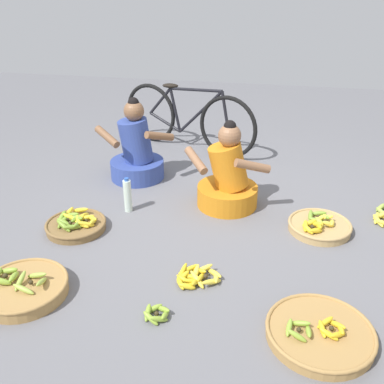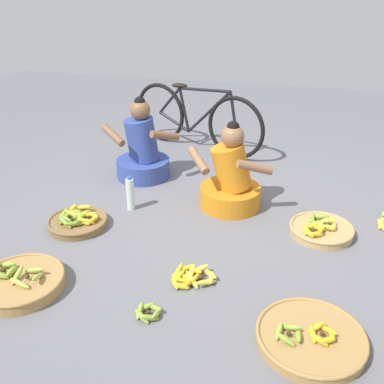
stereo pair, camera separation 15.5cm
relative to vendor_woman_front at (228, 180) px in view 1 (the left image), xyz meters
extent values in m
plane|color=slate|center=(-0.21, -0.30, -0.24)|extent=(10.00, 10.00, 0.00)
cylinder|color=orange|center=(0.00, 0.00, -0.15)|extent=(0.52, 0.52, 0.18)
cylinder|color=orange|center=(0.00, 0.00, 0.12)|extent=(0.38, 0.30, 0.43)
sphere|color=#8C6042|center=(0.00, 0.00, 0.39)|extent=(0.19, 0.19, 0.19)
sphere|color=black|center=(0.00, 0.00, 0.47)|extent=(0.10, 0.10, 0.10)
cylinder|color=#8C6042|center=(-0.26, -0.10, 0.20)|extent=(0.25, 0.28, 0.16)
cylinder|color=#8C6042|center=(0.21, -0.12, 0.20)|extent=(0.31, 0.20, 0.16)
cylinder|color=#334793|center=(-0.94, 0.40, -0.15)|extent=(0.52, 0.52, 0.18)
cylinder|color=#334793|center=(-0.94, 0.40, 0.14)|extent=(0.39, 0.36, 0.44)
sphere|color=brown|center=(-0.94, 0.40, 0.43)|extent=(0.19, 0.19, 0.19)
sphere|color=black|center=(-0.94, 0.40, 0.51)|extent=(0.10, 0.10, 0.10)
cylinder|color=brown|center=(-1.16, 0.23, 0.22)|extent=(0.30, 0.23, 0.16)
cylinder|color=brown|center=(-0.69, 0.34, 0.22)|extent=(0.25, 0.28, 0.16)
torus|color=black|center=(-1.10, 1.45, 0.10)|extent=(0.66, 0.28, 0.68)
torus|color=black|center=(-0.15, 1.09, 0.10)|extent=(0.66, 0.28, 0.68)
cylinder|color=black|center=(-0.47, 1.21, 0.21)|extent=(0.53, 0.22, 0.55)
cylinder|color=black|center=(-0.77, 1.32, 0.19)|extent=(0.15, 0.08, 0.49)
cylinder|color=black|center=(-0.53, 1.23, 0.45)|extent=(0.62, 0.25, 0.08)
cylinder|color=black|center=(-0.91, 1.37, 0.02)|extent=(0.41, 0.17, 0.18)
cylinder|color=black|center=(-0.97, 1.40, 0.26)|extent=(0.31, 0.14, 0.35)
cylinder|color=black|center=(-0.18, 1.11, 0.29)|extent=(0.12, 0.07, 0.38)
ellipsoid|color=black|center=(-0.83, 1.35, 0.45)|extent=(0.18, 0.08, 0.05)
cylinder|color=#A87F47|center=(0.71, -1.44, -0.21)|extent=(0.59, 0.59, 0.06)
torus|color=#A87F47|center=(0.71, -1.44, -0.18)|extent=(0.60, 0.60, 0.02)
ellipsoid|color=gold|center=(0.81, -1.44, -0.16)|extent=(0.04, 0.12, 0.06)
ellipsoid|color=gold|center=(0.79, -1.41, -0.16)|extent=(0.11, 0.10, 0.05)
ellipsoid|color=gold|center=(0.73, -1.41, -0.16)|extent=(0.11, 0.10, 0.07)
ellipsoid|color=gold|center=(0.71, -1.46, -0.16)|extent=(0.06, 0.12, 0.06)
ellipsoid|color=gold|center=(0.75, -1.49, -0.16)|extent=(0.12, 0.07, 0.06)
ellipsoid|color=gold|center=(0.80, -1.49, -0.16)|extent=(0.11, 0.10, 0.06)
sphere|color=#382D19|center=(0.76, -1.45, -0.16)|extent=(0.03, 0.03, 0.03)
ellipsoid|color=#8CAD38|center=(0.64, -1.49, -0.16)|extent=(0.04, 0.12, 0.05)
ellipsoid|color=#8CAD38|center=(0.60, -1.44, -0.16)|extent=(0.12, 0.05, 0.06)
ellipsoid|color=#8CAD38|center=(0.54, -1.49, -0.16)|extent=(0.05, 0.12, 0.06)
ellipsoid|color=#8CAD38|center=(0.58, -1.54, -0.15)|extent=(0.12, 0.05, 0.07)
sphere|color=#382D19|center=(0.59, -1.49, -0.16)|extent=(0.03, 0.03, 0.03)
cylinder|color=tan|center=(0.77, -0.27, -0.21)|extent=(0.48, 0.48, 0.06)
torus|color=tan|center=(0.77, -0.27, -0.18)|extent=(0.49, 0.49, 0.02)
ellipsoid|color=yellow|center=(0.86, -0.28, -0.16)|extent=(0.05, 0.12, 0.06)
ellipsoid|color=yellow|center=(0.82, -0.22, -0.15)|extent=(0.12, 0.06, 0.08)
ellipsoid|color=yellow|center=(0.77, -0.23, -0.15)|extent=(0.11, 0.10, 0.07)
ellipsoid|color=yellow|center=(0.76, -0.30, -0.16)|extent=(0.09, 0.12, 0.06)
ellipsoid|color=yellow|center=(0.83, -0.32, -0.15)|extent=(0.12, 0.08, 0.08)
sphere|color=#382D19|center=(0.81, -0.27, -0.15)|extent=(0.03, 0.03, 0.03)
ellipsoid|color=olive|center=(0.82, -0.20, -0.15)|extent=(0.07, 0.14, 0.07)
ellipsoid|color=olive|center=(0.76, -0.16, -0.16)|extent=(0.14, 0.04, 0.06)
ellipsoid|color=olive|center=(0.70, -0.21, -0.15)|extent=(0.04, 0.14, 0.07)
ellipsoid|color=olive|center=(0.74, -0.28, -0.16)|extent=(0.14, 0.06, 0.06)
sphere|color=#382D19|center=(0.76, -0.22, -0.15)|extent=(0.03, 0.03, 0.03)
ellipsoid|color=gold|center=(0.75, -0.38, -0.15)|extent=(0.06, 0.12, 0.08)
ellipsoid|color=gold|center=(0.73, -0.34, -0.15)|extent=(0.12, 0.10, 0.08)
ellipsoid|color=gold|center=(0.68, -0.34, -0.15)|extent=(0.12, 0.08, 0.08)
ellipsoid|color=gold|center=(0.65, -0.39, -0.15)|extent=(0.04, 0.12, 0.08)
ellipsoid|color=gold|center=(0.67, -0.42, -0.15)|extent=(0.11, 0.11, 0.07)
ellipsoid|color=gold|center=(0.73, -0.43, -0.16)|extent=(0.12, 0.10, 0.06)
sphere|color=#382D19|center=(0.70, -0.38, -0.15)|extent=(0.03, 0.03, 0.03)
cylinder|color=#A87F47|center=(-1.09, -1.44, -0.20)|extent=(0.54, 0.54, 0.08)
torus|color=#A87F47|center=(-1.09, -1.44, -0.16)|extent=(0.55, 0.55, 0.02)
ellipsoid|color=#9EB747|center=(-0.97, -1.43, -0.13)|extent=(0.06, 0.16, 0.08)
ellipsoid|color=#9EB747|center=(-1.03, -1.37, -0.13)|extent=(0.15, 0.04, 0.08)
ellipsoid|color=#9EB747|center=(-1.10, -1.44, -0.13)|extent=(0.04, 0.15, 0.08)
ellipsoid|color=#9EB747|center=(-1.04, -1.51, -0.14)|extent=(0.16, 0.06, 0.06)
sphere|color=#382D19|center=(-1.03, -1.44, -0.14)|extent=(0.03, 0.03, 0.03)
ellipsoid|color=#8CAD38|center=(-1.17, -1.41, -0.14)|extent=(0.06, 0.13, 0.06)
ellipsoid|color=#8CAD38|center=(-1.23, -1.36, -0.14)|extent=(0.13, 0.06, 0.07)
ellipsoid|color=#8CAD38|center=(-1.21, -1.47, -0.13)|extent=(0.13, 0.06, 0.07)
sphere|color=#382D19|center=(-1.22, -1.42, -0.13)|extent=(0.03, 0.03, 0.03)
cylinder|color=brown|center=(-1.11, -0.65, -0.21)|extent=(0.46, 0.46, 0.06)
torus|color=brown|center=(-1.11, -0.65, -0.18)|extent=(0.47, 0.47, 0.02)
ellipsoid|color=yellow|center=(-0.97, -0.63, -0.16)|extent=(0.05, 0.13, 0.06)
ellipsoid|color=yellow|center=(-0.99, -0.59, -0.16)|extent=(0.13, 0.11, 0.06)
ellipsoid|color=yellow|center=(-1.04, -0.59, -0.16)|extent=(0.13, 0.08, 0.06)
ellipsoid|color=yellow|center=(-1.08, -0.63, -0.16)|extent=(0.06, 0.13, 0.07)
ellipsoid|color=yellow|center=(-1.07, -0.67, -0.15)|extent=(0.10, 0.13, 0.09)
ellipsoid|color=yellow|center=(-1.04, -0.69, -0.16)|extent=(0.13, 0.06, 0.06)
ellipsoid|color=yellow|center=(-1.00, -0.69, -0.15)|extent=(0.13, 0.09, 0.08)
sphere|color=#382D19|center=(-1.02, -0.64, -0.16)|extent=(0.03, 0.03, 0.03)
ellipsoid|color=yellow|center=(-1.08, -0.57, -0.16)|extent=(0.06, 0.16, 0.07)
ellipsoid|color=yellow|center=(-1.14, -0.50, -0.15)|extent=(0.16, 0.06, 0.08)
ellipsoid|color=yellow|center=(-1.21, -0.56, -0.16)|extent=(0.06, 0.16, 0.07)
ellipsoid|color=yellow|center=(-1.15, -0.63, -0.15)|extent=(0.16, 0.04, 0.09)
sphere|color=#382D19|center=(-1.15, -0.56, -0.16)|extent=(0.03, 0.03, 0.03)
ellipsoid|color=olive|center=(-1.11, -0.64, -0.15)|extent=(0.04, 0.14, 0.07)
ellipsoid|color=olive|center=(-1.17, -0.58, -0.15)|extent=(0.14, 0.04, 0.07)
ellipsoid|color=olive|center=(-1.23, -0.64, -0.15)|extent=(0.05, 0.14, 0.09)
ellipsoid|color=olive|center=(-1.18, -0.70, -0.15)|extent=(0.14, 0.07, 0.07)
sphere|color=#382D19|center=(-1.17, -0.64, -0.16)|extent=(0.04, 0.04, 0.04)
ellipsoid|color=olive|center=(-1.06, -0.70, -0.16)|extent=(0.04, 0.15, 0.07)
ellipsoid|color=olive|center=(-1.10, -0.64, -0.15)|extent=(0.15, 0.11, 0.09)
ellipsoid|color=olive|center=(-1.15, -0.63, -0.15)|extent=(0.16, 0.08, 0.08)
ellipsoid|color=olive|center=(-1.20, -0.69, -0.16)|extent=(0.05, 0.15, 0.07)
ellipsoid|color=olive|center=(-1.16, -0.76, -0.15)|extent=(0.15, 0.09, 0.09)
ellipsoid|color=olive|center=(-1.09, -0.75, -0.16)|extent=(0.14, 0.13, 0.07)
sphere|color=#382D19|center=(-1.13, -0.69, -0.16)|extent=(0.03, 0.03, 0.03)
ellipsoid|color=#8CAD38|center=(-0.17, -1.47, -0.21)|extent=(0.04, 0.12, 0.07)
ellipsoid|color=#8CAD38|center=(-0.19, -1.42, -0.21)|extent=(0.12, 0.09, 0.07)
ellipsoid|color=#8CAD38|center=(-0.25, -1.43, -0.22)|extent=(0.12, 0.10, 0.05)
ellipsoid|color=#8CAD38|center=(-0.27, -1.47, -0.21)|extent=(0.04, 0.12, 0.07)
ellipsoid|color=#8CAD38|center=(-0.24, -1.51, -0.21)|extent=(0.12, 0.08, 0.08)
ellipsoid|color=#8CAD38|center=(-0.19, -1.51, -0.21)|extent=(0.12, 0.09, 0.08)
sphere|color=#382D19|center=(-0.22, -1.47, -0.22)|extent=(0.03, 0.03, 0.03)
ellipsoid|color=yellow|center=(0.07, -1.05, -0.22)|extent=(0.06, 0.16, 0.06)
ellipsoid|color=yellow|center=(0.05, -1.01, -0.22)|extent=(0.14, 0.13, 0.06)
ellipsoid|color=yellow|center=(-0.03, -1.00, -0.21)|extent=(0.15, 0.11, 0.09)
ellipsoid|color=yellow|center=(-0.07, -1.06, -0.21)|extent=(0.05, 0.16, 0.09)
ellipsoid|color=yellow|center=(-0.05, -1.11, -0.21)|extent=(0.14, 0.14, 0.08)
ellipsoid|color=yellow|center=(0.05, -1.11, -0.21)|extent=(0.14, 0.14, 0.08)
sphere|color=#382D19|center=(0.00, -1.06, -0.21)|extent=(0.03, 0.03, 0.03)
ellipsoid|color=gold|center=(-0.03, -1.08, -0.21)|extent=(0.05, 0.15, 0.07)
ellipsoid|color=gold|center=(-0.06, -1.01, -0.21)|extent=(0.15, 0.11, 0.08)
ellipsoid|color=gold|center=(-0.13, -1.01, -0.21)|extent=(0.15, 0.10, 0.07)
ellipsoid|color=gold|center=(-0.16, -1.06, -0.21)|extent=(0.06, 0.15, 0.09)
ellipsoid|color=gold|center=(-0.12, -1.13, -0.22)|extent=(0.15, 0.09, 0.06)
ellipsoid|color=gold|center=(-0.07, -1.13, -0.21)|extent=(0.15, 0.09, 0.07)
sphere|color=#382D19|center=(-0.09, -1.07, -0.22)|extent=(0.03, 0.03, 0.03)
ellipsoid|color=gold|center=(-0.06, -1.14, -0.21)|extent=(0.05, 0.12, 0.08)
ellipsoid|color=gold|center=(-0.10, -1.09, -0.22)|extent=(0.12, 0.06, 0.06)
ellipsoid|color=gold|center=(-0.14, -1.10, -0.21)|extent=(0.10, 0.11, 0.08)
ellipsoid|color=gold|center=(-0.15, -1.16, -0.22)|extent=(0.09, 0.12, 0.05)
ellipsoid|color=gold|center=(-0.10, -1.18, -0.22)|extent=(0.12, 0.05, 0.06)
sphere|color=#382D19|center=(-0.11, -1.13, -0.21)|extent=(0.03, 0.03, 0.03)
ellipsoid|color=#9EB747|center=(1.30, 0.16, -0.21)|extent=(0.11, 0.12, 0.07)
ellipsoid|color=#9EB747|center=(1.29, 0.10, -0.22)|extent=(0.10, 0.12, 0.06)
ellipsoid|color=yellow|center=(1.27, 0.01, -0.21)|extent=(0.15, 0.08, 0.09)
ellipsoid|color=yellow|center=(1.23, -0.03, -0.21)|extent=(0.07, 0.15, 0.08)
ellipsoid|color=yellow|center=(1.24, -0.08, -0.21)|extent=(0.10, 0.15, 0.08)
cylinder|color=silver|center=(-0.81, -0.27, -0.10)|extent=(0.07, 0.07, 0.28)
cylinder|color=#2D59B7|center=(-0.81, -0.27, 0.05)|extent=(0.04, 0.04, 0.02)
camera|label=1|loc=(0.38, -3.35, 1.58)|focal=40.85mm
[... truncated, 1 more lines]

